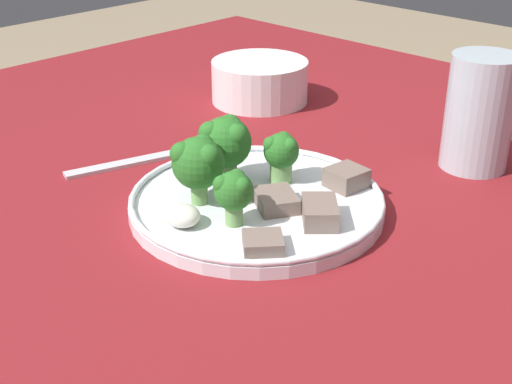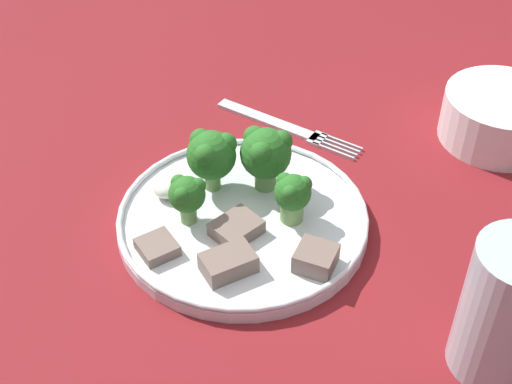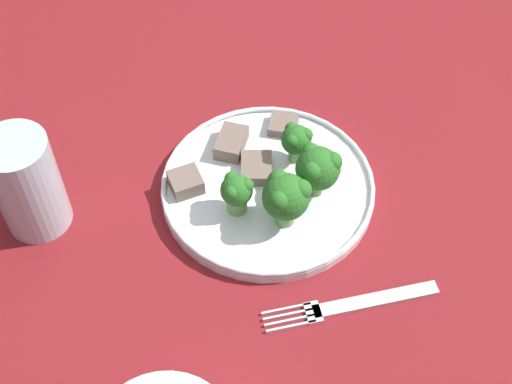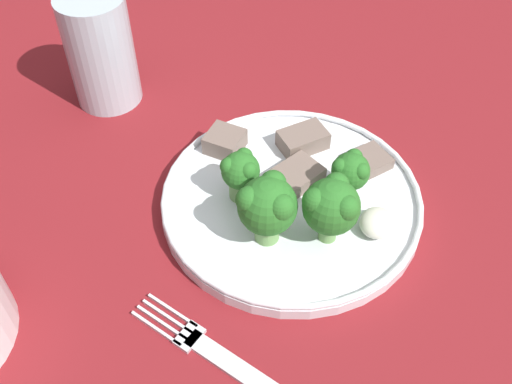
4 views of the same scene
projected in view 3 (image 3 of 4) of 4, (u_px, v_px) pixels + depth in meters
The scene contains 13 objects.
table at pixel (236, 213), 0.91m from camera, with size 1.32×1.12×0.77m.
dinner_plate at pixel (268, 187), 0.81m from camera, with size 0.24×0.24×0.02m.
fork at pixel (353, 304), 0.73m from camera, with size 0.07×0.18×0.00m.
drinking_glass at pixel (28, 188), 0.75m from camera, with size 0.07×0.07×0.12m.
broccoli_floret_near_rim_left at pixel (296, 140), 0.81m from camera, with size 0.04×0.04×0.05m.
broccoli_floret_center_left at pixel (286, 197), 0.75m from camera, with size 0.05×0.05×0.07m.
broccoli_floret_back_left at pixel (237, 191), 0.77m from camera, with size 0.04×0.04×0.05m.
broccoli_floret_front_left at pixel (318, 168), 0.77m from camera, with size 0.05×0.05×0.07m.
meat_slice_front_slice at pixel (256, 168), 0.82m from camera, with size 0.06×0.05×0.01m.
meat_slice_middle_slice at pixel (283, 125), 0.86m from camera, with size 0.05×0.05×0.01m.
meat_slice_rear_slice at pixel (231, 143), 0.84m from camera, with size 0.05×0.05×0.02m.
meat_slice_edge_slice at pixel (186, 182), 0.80m from camera, with size 0.04×0.04×0.02m.
sauce_dollop at pixel (334, 160), 0.82m from camera, with size 0.03×0.03×0.02m.
Camera 3 is at (-0.48, 0.25, 1.42)m, focal length 50.00 mm.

